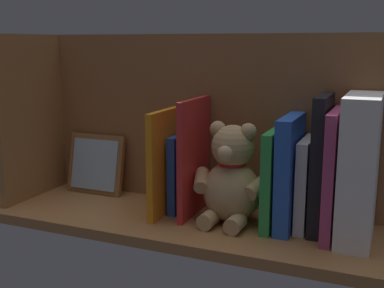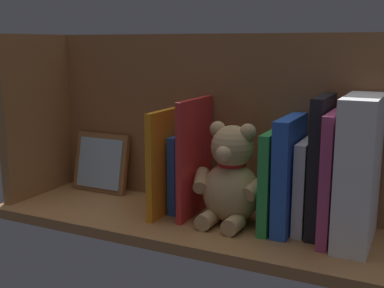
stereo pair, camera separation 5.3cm
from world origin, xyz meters
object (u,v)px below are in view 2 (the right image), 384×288
Objects in this scene: dictionary_thick_white at (359,171)px; teddy_bear at (231,179)px; book_0 at (333,175)px; picture_frame_leaning at (101,163)px.

teddy_bear is (24.46, 0.60, -4.47)cm from dictionary_thick_white.
book_0 is at bearing -174.41° from teddy_bear.
teddy_bear is at bearing 169.83° from picture_frame_leaning.
dictionary_thick_white is 62.40cm from picture_frame_leaning.
dictionary_thick_white reaches higher than picture_frame_leaning.
teddy_bear is 1.40× the size of picture_frame_leaning.
dictionary_thick_white is 1.12× the size of book_0.
teddy_bear is (19.86, 1.08, -2.96)cm from book_0.
picture_frame_leaning is (61.75, -6.10, -6.51)cm from dictionary_thick_white.
dictionary_thick_white is 1.31× the size of teddy_bear.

